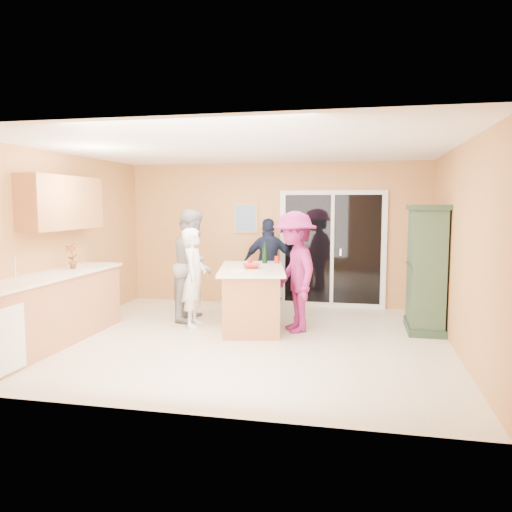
% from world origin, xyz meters
% --- Properties ---
extents(floor, '(5.50, 5.50, 0.00)m').
position_xyz_m(floor, '(0.00, 0.00, 0.00)').
color(floor, silver).
rests_on(floor, ground).
extents(ceiling, '(5.50, 5.00, 0.10)m').
position_xyz_m(ceiling, '(0.00, 0.00, 2.60)').
color(ceiling, white).
rests_on(ceiling, wall_back).
extents(wall_back, '(5.50, 0.10, 2.60)m').
position_xyz_m(wall_back, '(0.00, 2.50, 1.30)').
color(wall_back, '#F09D63').
rests_on(wall_back, ground).
extents(wall_front, '(5.50, 0.10, 2.60)m').
position_xyz_m(wall_front, '(0.00, -2.50, 1.30)').
color(wall_front, '#F09D63').
rests_on(wall_front, ground).
extents(wall_left, '(0.10, 5.00, 2.60)m').
position_xyz_m(wall_left, '(-2.75, 0.00, 1.30)').
color(wall_left, '#F09D63').
rests_on(wall_left, ground).
extents(wall_right, '(0.10, 5.00, 2.60)m').
position_xyz_m(wall_right, '(2.75, 0.00, 1.30)').
color(wall_right, '#F09D63').
rests_on(wall_right, ground).
extents(left_cabinet_run, '(0.65, 3.05, 1.24)m').
position_xyz_m(left_cabinet_run, '(-2.45, -1.05, 0.46)').
color(left_cabinet_run, '#BA7148').
rests_on(left_cabinet_run, floor).
extents(upper_cabinets, '(0.35, 1.60, 0.75)m').
position_xyz_m(upper_cabinets, '(-2.58, -0.20, 1.88)').
color(upper_cabinets, '#BA7148').
rests_on(upper_cabinets, wall_left).
extents(sliding_door, '(1.90, 0.07, 2.10)m').
position_xyz_m(sliding_door, '(1.05, 2.46, 1.05)').
color(sliding_door, silver).
rests_on(sliding_door, floor).
extents(framed_picture, '(0.46, 0.04, 0.56)m').
position_xyz_m(framed_picture, '(-0.55, 2.48, 1.60)').
color(framed_picture, tan).
rests_on(framed_picture, wall_back).
extents(kitchen_island, '(1.27, 1.88, 0.91)m').
position_xyz_m(kitchen_island, '(-0.04, 0.70, 0.43)').
color(kitchen_island, '#BA7148').
rests_on(kitchen_island, floor).
extents(green_hutch, '(0.53, 1.01, 1.85)m').
position_xyz_m(green_hutch, '(2.49, 1.04, 0.90)').
color(green_hutch, '#233928').
rests_on(green_hutch, floor).
extents(woman_white, '(0.42, 0.58, 1.50)m').
position_xyz_m(woman_white, '(-0.91, 0.58, 0.75)').
color(woman_white, white).
rests_on(woman_white, floor).
extents(woman_grey, '(0.69, 0.87, 1.78)m').
position_xyz_m(woman_grey, '(-1.07, 1.02, 0.89)').
color(woman_grey, '#A1A0A3').
rests_on(woman_grey, floor).
extents(woman_navy, '(1.01, 0.63, 1.61)m').
position_xyz_m(woman_navy, '(-0.04, 2.10, 0.80)').
color(woman_navy, '#161F31').
rests_on(woman_navy, floor).
extents(woman_magenta, '(1.08, 1.31, 1.76)m').
position_xyz_m(woman_magenta, '(0.62, 0.61, 0.88)').
color(woman_magenta, '#901F6A').
rests_on(woman_magenta, floor).
extents(serving_bowl, '(0.34, 0.34, 0.07)m').
position_xyz_m(serving_bowl, '(-0.03, 0.63, 0.94)').
color(serving_bowl, red).
rests_on(serving_bowl, kitchen_island).
extents(tulip_vase, '(0.21, 0.16, 0.37)m').
position_xyz_m(tulip_vase, '(-2.45, -0.20, 1.12)').
color(tulip_vase, red).
rests_on(tulip_vase, left_cabinet_run).
extents(tumbler_near, '(0.08, 0.08, 0.11)m').
position_xyz_m(tumbler_near, '(-0.10, 0.84, 0.97)').
color(tumbler_near, red).
rests_on(tumbler_near, kitchen_island).
extents(tumbler_far, '(0.09, 0.09, 0.12)m').
position_xyz_m(tumbler_far, '(0.24, 1.28, 0.97)').
color(tumbler_far, red).
rests_on(tumbler_far, kitchen_island).
extents(wine_bottle, '(0.08, 0.08, 0.35)m').
position_xyz_m(wine_bottle, '(0.05, 1.27, 1.05)').
color(wine_bottle, black).
rests_on(wine_bottle, kitchen_island).
extents(white_plate, '(0.25, 0.25, 0.02)m').
position_xyz_m(white_plate, '(-0.16, 0.35, 0.92)').
color(white_plate, silver).
rests_on(white_plate, kitchen_island).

